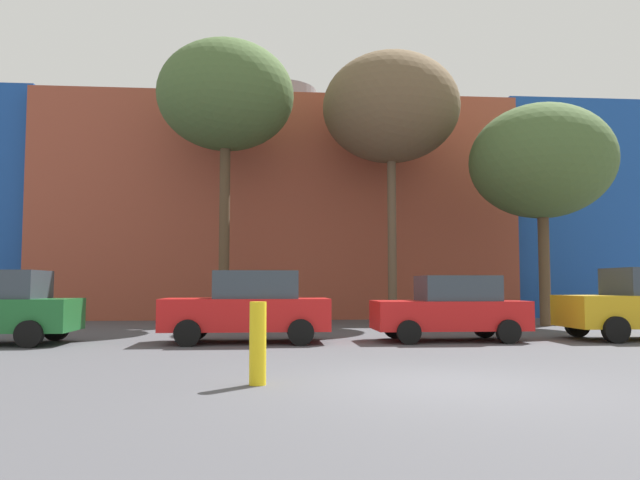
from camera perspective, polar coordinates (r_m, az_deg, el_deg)
name	(u,v)px	position (r m, az deg, el deg)	size (l,w,h in m)	color
ground_plane	(439,384)	(9.26, 10.94, -12.88)	(200.00, 200.00, 0.00)	#47474C
building_backdrop	(277,218)	(31.55, -4.00, 2.02)	(32.16, 12.52, 11.40)	#9E4733
parked_car_1	(249,307)	(15.44, -6.59, -6.13)	(4.06, 1.99, 1.76)	red
parked_car_2	(451,308)	(16.11, 11.97, -6.19)	(3.80, 1.87, 1.65)	red
bare_tree_0	(391,109)	(23.75, 6.55, 11.94)	(5.10, 5.10, 10.06)	brown
bare_tree_1	(542,162)	(23.24, 19.74, 6.79)	(5.01, 5.01, 7.75)	brown
bare_tree_2	(226,97)	(23.19, -8.67, 12.89)	(4.92, 4.92, 10.21)	brown
bollard_yellow_0	(258,343)	(8.96, -5.75, -9.44)	(0.24, 0.24, 1.17)	yellow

